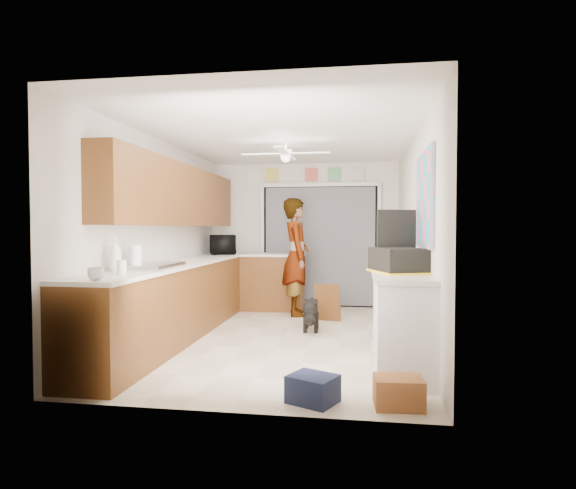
{
  "coord_description": "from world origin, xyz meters",
  "views": [
    {
      "loc": [
        0.96,
        -5.92,
        1.37
      ],
      "look_at": [
        0.0,
        0.4,
        1.15
      ],
      "focal_mm": 30.0,
      "sensor_mm": 36.0,
      "label": 1
    }
  ],
  "objects": [
    {
      "name": "faucet",
      "position": [
        -1.48,
        -1.0,
        1.05
      ],
      "size": [
        0.03,
        0.03,
        0.22
      ],
      "primitive_type": "cylinder",
      "color": "silver",
      "rests_on": "left_countertop"
    },
    {
      "name": "door_trim_head",
      "position": [
        0.25,
        2.44,
        2.12
      ],
      "size": [
        2.1,
        0.04,
        0.06
      ],
      "primitive_type": "cube",
      "color": "white",
      "rests_on": "wall_back"
    },
    {
      "name": "jar_b",
      "position": [
        -1.22,
        -1.77,
        1.01
      ],
      "size": [
        0.11,
        0.11,
        0.13
      ],
      "primitive_type": "cylinder",
      "rotation": [
        0.0,
        0.0,
        0.32
      ],
      "color": "silver",
      "rests_on": "left_countertop"
    },
    {
      "name": "header_frame_0",
      "position": [
        -0.6,
        2.47,
        2.3
      ],
      "size": [
        0.22,
        0.02,
        0.22
      ],
      "primitive_type": "cube",
      "color": "gold",
      "rests_on": "wall_back"
    },
    {
      "name": "cabinet_door_panel",
      "position": [
        0.48,
        1.09,
        0.28
      ],
      "size": [
        0.39,
        0.21,
        0.55
      ],
      "primitive_type": "cube",
      "rotation": [
        0.21,
        0.0,
        -0.19
      ],
      "color": "brown",
      "rests_on": "floor"
    },
    {
      "name": "door_trim_left",
      "position": [
        -0.77,
        2.44,
        1.05
      ],
      "size": [
        0.06,
        0.04,
        2.1
      ],
      "primitive_type": "cube",
      "color": "white",
      "rests_on": "wall_back"
    },
    {
      "name": "left_countertop",
      "position": [
        -1.29,
        0.0,
        0.92
      ],
      "size": [
        0.62,
        4.8,
        0.04
      ],
      "primitive_type": "cube",
      "color": "white",
      "rests_on": "left_base_cabinets"
    },
    {
      "name": "paper_towel_roll",
      "position": [
        -1.37,
        -1.2,
        1.07
      ],
      "size": [
        0.15,
        0.15,
        0.25
      ],
      "primitive_type": "cylinder",
      "rotation": [
        0.0,
        0.0,
        0.35
      ],
      "color": "white",
      "rests_on": "left_countertop"
    },
    {
      "name": "man",
      "position": [
        -0.04,
        1.55,
        0.92
      ],
      "size": [
        0.58,
        0.75,
        1.84
      ],
      "primitive_type": "imported",
      "rotation": [
        0.0,
        0.0,
        1.79
      ],
      "color": "white",
      "rests_on": "floor"
    },
    {
      "name": "header_frame_2",
      "position": [
        0.1,
        2.47,
        2.3
      ],
      "size": [
        0.22,
        0.02,
        0.22
      ],
      "primitive_type": "cube",
      "color": "#CE594D",
      "rests_on": "wall_back"
    },
    {
      "name": "door_trim_right",
      "position": [
        1.27,
        2.44,
        1.05
      ],
      "size": [
        0.06,
        0.04,
        2.1
      ],
      "primitive_type": "cube",
      "color": "white",
      "rests_on": "wall_back"
    },
    {
      "name": "floor",
      "position": [
        0.0,
        0.0,
        0.0
      ],
      "size": [
        5.0,
        5.0,
        0.0
      ],
      "primitive_type": "plane",
      "color": "beige",
      "rests_on": "ground"
    },
    {
      "name": "left_base_cabinets",
      "position": [
        -1.3,
        0.0,
        0.45
      ],
      "size": [
        0.6,
        4.8,
        0.9
      ],
      "primitive_type": "cube",
      "color": "brown",
      "rests_on": "floor"
    },
    {
      "name": "wall_front",
      "position": [
        0.0,
        -2.5,
        1.25
      ],
      "size": [
        3.2,
        0.0,
        3.2
      ],
      "primitive_type": "plane",
      "rotation": [
        -1.57,
        0.0,
        0.0
      ],
      "color": "silver",
      "rests_on": "ground"
    },
    {
      "name": "sink_basin",
      "position": [
        -1.29,
        -1.0,
        0.95
      ],
      "size": [
        0.5,
        0.76,
        0.06
      ],
      "primitive_type": "cube",
      "color": "silver",
      "rests_on": "left_countertop"
    },
    {
      "name": "upper_cabinets",
      "position": [
        -1.44,
        0.2,
        1.8
      ],
      "size": [
        0.32,
        4.0,
        0.8
      ],
      "primitive_type": "cube",
      "color": "brown",
      "rests_on": "wall_left"
    },
    {
      "name": "soap_bottle",
      "position": [
        -1.44,
        -1.49,
        1.11
      ],
      "size": [
        0.13,
        0.13,
        0.34
      ],
      "primitive_type": "imported",
      "rotation": [
        0.0,
        0.0,
        0.01
      ],
      "color": "silver",
      "rests_on": "left_countertop"
    },
    {
      "name": "suitcase_lid",
      "position": [
        1.32,
        -0.87,
        1.31
      ],
      "size": [
        0.4,
        0.17,
        0.5
      ],
      "primitive_type": "cube",
      "rotation": [
        0.0,
        0.0,
        0.35
      ],
      "color": "black",
      "rests_on": "suitcase"
    },
    {
      "name": "ceiling_fan",
      "position": [
        0.0,
        0.2,
        2.32
      ],
      "size": [
        1.14,
        1.14,
        0.24
      ],
      "primitive_type": "cube",
      "color": "white",
      "rests_on": "ceiling"
    },
    {
      "name": "cup",
      "position": [
        -1.2,
        -2.25,
        0.99
      ],
      "size": [
        0.17,
        0.17,
        0.11
      ],
      "primitive_type": "imported",
      "rotation": [
        0.0,
        0.0,
        -0.3
      ],
      "color": "white",
      "rests_on": "left_countertop"
    },
    {
      "name": "header_frame_3",
      "position": [
        0.5,
        2.47,
        2.3
      ],
      "size": [
        0.22,
        0.02,
        0.22
      ],
      "primitive_type": "cube",
      "color": "#62AC72",
      "rests_on": "wall_back"
    },
    {
      "name": "wall_left",
      "position": [
        -1.6,
        0.0,
        1.25
      ],
      "size": [
        0.0,
        5.0,
        5.0
      ],
      "primitive_type": "plane",
      "rotation": [
        1.57,
        0.0,
        1.57
      ],
      "color": "silver",
      "rests_on": "ground"
    },
    {
      "name": "suitcase",
      "position": [
        1.32,
        -1.16,
        1.06
      ],
      "size": [
        0.58,
        0.66,
        0.24
      ],
      "primitive_type": "cube",
      "rotation": [
        0.0,
        0.0,
        0.35
      ],
      "color": "black",
      "rests_on": "right_counter_top"
    },
    {
      "name": "back_opening_recess",
      "position": [
        0.25,
        2.47,
        1.05
      ],
      "size": [
        2.0,
        0.06,
        2.1
      ],
      "primitive_type": "cube",
      "color": "black",
      "rests_on": "wall_back"
    },
    {
      "name": "dog",
      "position": [
        0.31,
        0.42,
        0.22
      ],
      "size": [
        0.28,
        0.58,
        0.45
      ],
      "primitive_type": "cube",
      "rotation": [
        0.0,
        0.0,
        0.06
      ],
      "color": "black",
      "rests_on": "floor"
    },
    {
      "name": "peninsula_top",
      "position": [
        -0.5,
        2.0,
        0.92
      ],
      "size": [
        1.04,
        0.64,
        0.04
      ],
      "primitive_type": "cube",
      "color": "white",
      "rests_on": "peninsula_base"
    },
    {
      "name": "wall_right",
      "position": [
        1.6,
        0.0,
        1.25
      ],
      "size": [
        0.0,
        5.0,
        5.0
      ],
      "primitive_type": "plane",
      "rotation": [
        1.57,
        0.0,
        -1.57
      ],
      "color": "silver",
      "rests_on": "ground"
    },
    {
      "name": "header_frame_4",
      "position": [
        0.9,
        2.47,
        2.3
      ],
      "size": [
        0.22,
        0.02,
        0.22
      ],
      "primitive_type": "cube",
      "color": "beige",
      "rests_on": "wall_back"
    },
    {
      "name": "peninsula_base",
      "position": [
        -0.5,
        2.0,
        0.45
      ],
      "size": [
        1.0,
        0.6,
        0.9
      ],
      "primitive_type": "cube",
      "color": "brown",
      "rests_on": "floor"
    },
    {
      "name": "curtain_panel",
      "position": [
        0.25,
        2.43,
        1.05
      ],
      "size": [
        1.9,
        0.03,
        2.05
      ],
      "primitive_type": "cube",
      "color": "slate",
      "rests_on": "wall_back"
    },
    {
      "name": "route66_sign",
      "position": [
        -0.95,
        2.47,
        2.3
      ],
      "size": [
        0.22,
        0.02,
        0.26
      ],
      "primitive_type": "cube",
      "color": "silver",
      "rests_on": "wall_back"
    },
    {
      "name": "right_counter_top",
      "position": [
        1.34,
        -1.2,
        0.92
      ],
      "size": [
        0.54,
        1.44,
        0.04
      ],
      "primitive_type": "cube",
      "color": "white",
      "rests_on": "right_counter_base"
    },
    {
      "name": "ceiling",
      "position": [
        0.0,
        0.0,
        2.5
      ],
      "size": [
        5.0,
        5.0,
        0.0
      ],
      "primitive_type": "plane",
      "rotation": [
        3.14,
        0.0,
        0.0
      ],
      "color": "white",
      "rests_on": "ground"
    },
    {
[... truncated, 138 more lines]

